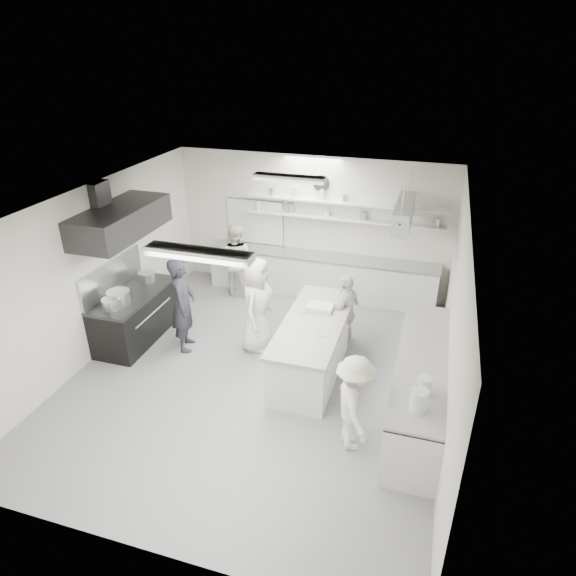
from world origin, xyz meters
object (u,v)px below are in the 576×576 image
(right_counter, at_px, (419,386))
(prep_island, at_px, (313,347))
(cook_stove, at_px, (183,305))
(cook_back, at_px, (236,260))
(stove, at_px, (135,317))
(back_counter, at_px, (320,275))

(right_counter, distance_m, prep_island, 1.90)
(right_counter, relative_size, prep_island, 1.35)
(prep_island, xyz_separation_m, cook_stove, (-2.40, -0.01, 0.44))
(prep_island, bearing_deg, cook_back, 135.43)
(prep_island, relative_size, cook_back, 1.50)
(stove, height_order, right_counter, right_counter)
(stove, distance_m, back_counter, 4.03)
(stove, height_order, cook_stove, cook_stove)
(back_counter, relative_size, cook_stove, 2.80)
(stove, bearing_deg, cook_stove, -0.67)
(stove, xyz_separation_m, back_counter, (2.90, 2.80, 0.01))
(stove, distance_m, cook_back, 2.58)
(right_counter, height_order, cook_back, cook_back)
(right_counter, bearing_deg, stove, 173.48)
(stove, bearing_deg, prep_island, -0.01)
(back_counter, distance_m, cook_stove, 3.39)
(prep_island, height_order, cook_back, cook_back)
(back_counter, xyz_separation_m, prep_island, (0.55, -2.80, -0.01))
(back_counter, xyz_separation_m, right_counter, (2.35, -3.40, 0.01))
(cook_stove, bearing_deg, stove, 71.14)
(back_counter, relative_size, cook_back, 3.07)
(stove, xyz_separation_m, cook_stove, (1.05, -0.01, 0.44))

